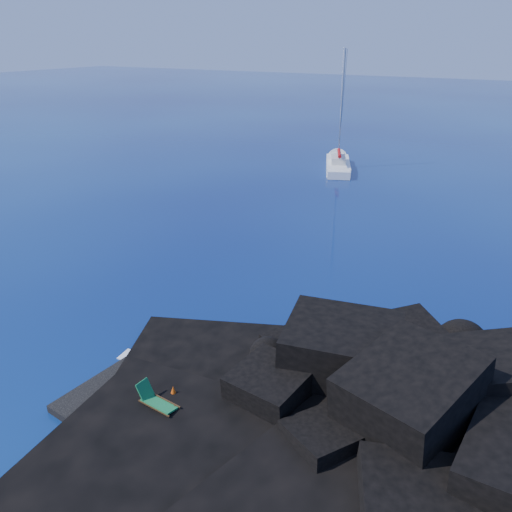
{
  "coord_description": "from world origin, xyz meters",
  "views": [
    {
      "loc": [
        15.8,
        -12.24,
        14.56
      ],
      "look_at": [
        1.84,
        12.66,
        2.0
      ],
      "focal_mm": 35.0,
      "sensor_mm": 36.0,
      "label": 1
    }
  ],
  "objects_px": {
    "deck_chair": "(159,399)",
    "sunbather": "(137,403)",
    "sailboat": "(338,169)",
    "marker_cone": "(173,392)"
  },
  "relations": [
    {
      "from": "sailboat",
      "to": "deck_chair",
      "type": "bearing_deg",
      "value": -100.68
    },
    {
      "from": "sailboat",
      "to": "marker_cone",
      "type": "height_order",
      "value": "sailboat"
    },
    {
      "from": "sunbather",
      "to": "marker_cone",
      "type": "xyz_separation_m",
      "value": [
        1.02,
        1.15,
        0.13
      ]
    },
    {
      "from": "sailboat",
      "to": "marker_cone",
      "type": "relative_size",
      "value": 21.98
    },
    {
      "from": "deck_chair",
      "to": "sunbather",
      "type": "distance_m",
      "value": 1.13
    },
    {
      "from": "deck_chair",
      "to": "sunbather",
      "type": "relative_size",
      "value": 0.95
    },
    {
      "from": "sailboat",
      "to": "marker_cone",
      "type": "bearing_deg",
      "value": -100.45
    },
    {
      "from": "deck_chair",
      "to": "sunbather",
      "type": "bearing_deg",
      "value": -162.88
    },
    {
      "from": "sailboat",
      "to": "sunbather",
      "type": "distance_m",
      "value": 44.89
    },
    {
      "from": "sailboat",
      "to": "sunbather",
      "type": "xyz_separation_m",
      "value": [
        7.81,
        -44.21,
        0.53
      ]
    }
  ]
}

